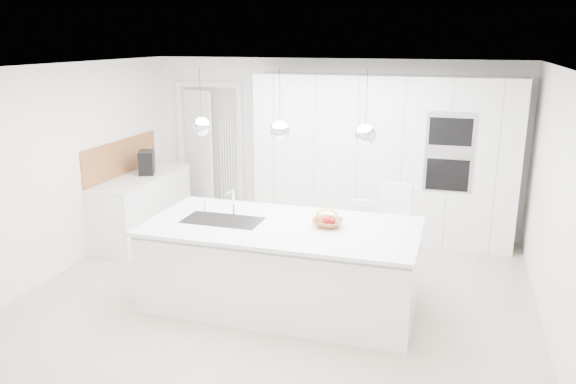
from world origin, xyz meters
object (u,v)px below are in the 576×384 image
(espresso_machine, at_px, (146,162))
(bar_stool_right, at_px, (393,236))
(bar_stool_left, at_px, (359,244))
(island_base, at_px, (281,268))
(fruit_bowl, at_px, (328,223))

(espresso_machine, distance_m, bar_stool_right, 3.69)
(bar_stool_right, bearing_deg, bar_stool_left, -152.27)
(island_base, distance_m, fruit_bowl, 0.71)
(bar_stool_left, bearing_deg, bar_stool_right, 10.54)
(island_base, distance_m, bar_stool_right, 1.43)
(fruit_bowl, bearing_deg, bar_stool_left, 72.36)
(bar_stool_right, bearing_deg, fruit_bowl, -116.70)
(bar_stool_right, bearing_deg, island_base, -128.93)
(island_base, bearing_deg, bar_stool_right, 41.64)
(espresso_machine, bearing_deg, island_base, -57.91)
(island_base, height_order, bar_stool_left, bar_stool_left)
(fruit_bowl, relative_size, bar_stool_left, 0.32)
(fruit_bowl, height_order, espresso_machine, espresso_machine)
(island_base, bearing_deg, bar_stool_left, 49.98)
(espresso_machine, xyz_separation_m, bar_stool_left, (3.22, -0.82, -0.58))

